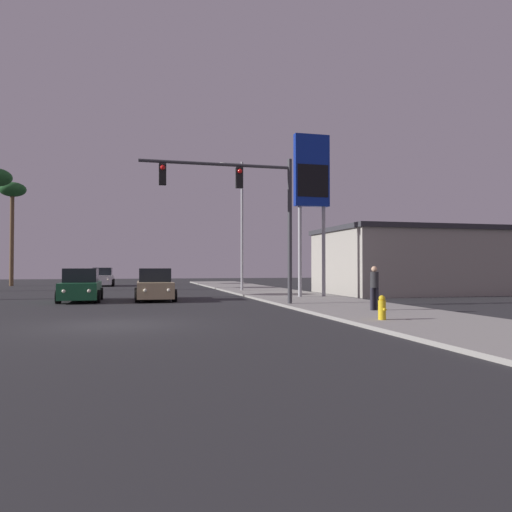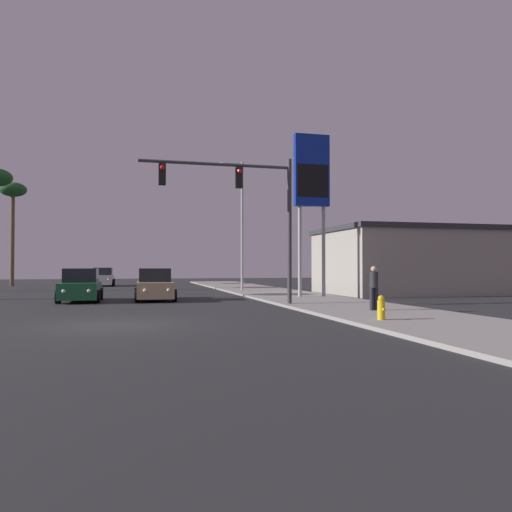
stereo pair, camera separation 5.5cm
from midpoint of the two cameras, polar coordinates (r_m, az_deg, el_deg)
name	(u,v)px [view 2 (the right image)]	position (r m, az deg, el deg)	size (l,w,h in m)	color
ground_plane	(113,325)	(15.79, -15.96, -7.61)	(120.00, 120.00, 0.00)	#28282B
sidewalk_right	(301,298)	(27.27, 5.20, -4.81)	(5.00, 60.00, 0.12)	gray
building_gas_station	(405,261)	(34.19, 16.66, -0.52)	(10.30, 8.30, 4.30)	gray
car_green	(81,286)	(26.88, -19.34, -3.31)	(2.04, 4.31, 1.68)	#195933
car_tan	(155,286)	(26.70, -11.44, -3.37)	(2.04, 4.33, 1.68)	tan
car_white	(103,278)	(47.75, -17.05, -2.38)	(2.04, 4.33, 1.68)	silver
traffic_light_mast	(249,200)	(22.09, -0.78, 6.39)	(6.74, 0.36, 6.50)	#38383D
street_lamp	(240,219)	(34.93, -1.76, 4.27)	(1.74, 0.24, 9.00)	#99999E
gas_station_sign	(312,179)	(28.19, 6.43, 8.69)	(2.00, 0.42, 9.00)	#99999E
fire_hydrant	(381,308)	(16.05, 14.22, -5.77)	(0.24, 0.34, 0.76)	gold
pedestrian_on_sidewalk	(374,286)	(19.44, 13.40, -3.36)	(0.34, 0.32, 1.67)	#23232D
palm_tree_far	(13,196)	(51.19, -26.01, 6.20)	(2.40, 2.40, 9.53)	brown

